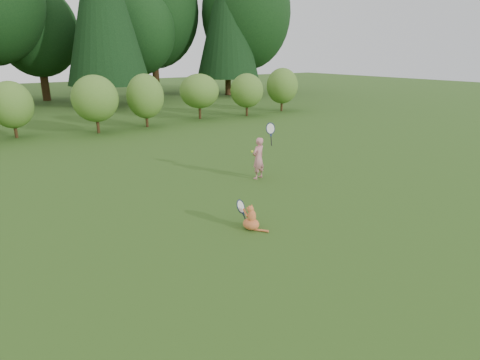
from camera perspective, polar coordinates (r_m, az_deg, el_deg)
ground at (r=9.34m, az=1.80°, el=-5.54°), size 100.00×100.00×0.00m
shrub_row at (r=20.65m, az=-20.52°, el=10.29°), size 28.00×3.00×2.80m
child at (r=12.10m, az=2.68°, el=3.25°), size 0.74×0.48×1.90m
cat at (r=8.73m, az=1.52°, el=-5.21°), size 0.44×0.82×0.74m
tennis_ball at (r=11.09m, az=1.74°, el=4.08°), size 0.07×0.07×0.07m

